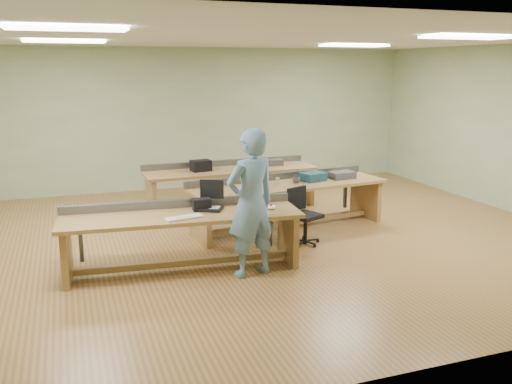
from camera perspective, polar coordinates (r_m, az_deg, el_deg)
floor at (r=8.38m, az=-0.45°, el=-4.96°), size 10.00×10.00×0.00m
ceiling at (r=7.99m, az=-0.49°, el=15.98°), size 10.00×10.00×0.00m
wall_back at (r=11.88m, az=-6.82°, el=7.67°), size 10.00×0.04×3.00m
wall_front at (r=4.52m, az=16.26°, el=-1.40°), size 10.00×0.04×3.00m
fluor_panels at (r=7.98m, az=-0.49°, el=15.77°), size 6.20×3.50×0.03m
workbench_front at (r=7.07m, az=-7.80°, el=-3.75°), size 3.12×1.07×0.86m
workbench_mid at (r=8.82m, az=3.38°, el=-0.25°), size 3.37×1.26×0.86m
workbench_back at (r=10.08m, az=-2.68°, el=1.41°), size 3.22×0.95×0.86m
person at (r=6.71m, az=-0.52°, el=-1.20°), size 0.77×0.60×1.88m
laptop_base at (r=7.15m, az=-4.89°, el=-1.76°), size 0.41×0.39×0.04m
laptop_screen at (r=7.21m, az=-4.67°, el=0.30°), size 0.29×0.17×0.25m
keyboard at (r=6.77m, az=-7.59°, el=-2.71°), size 0.49×0.25×0.03m
trackball_mouse at (r=7.17m, az=1.64°, el=-1.59°), size 0.12×0.14×0.06m
camera_bag at (r=7.12m, az=-5.72°, el=-1.32°), size 0.24×0.16×0.16m
task_chair at (r=8.13m, az=5.00°, el=-3.30°), size 0.60×0.60×0.84m
parts_bin_teal at (r=9.02m, az=6.02°, el=1.63°), size 0.45×0.39×0.13m
parts_bin_grey at (r=9.28m, az=9.03°, el=1.79°), size 0.44×0.31×0.11m
mug at (r=8.82m, az=4.27°, el=1.30°), size 0.14×0.14×0.10m
drinks_can at (r=8.65m, az=2.28°, el=1.15°), size 0.08×0.08×0.12m
storage_box_back at (r=9.85m, az=-5.83°, el=2.78°), size 0.38×0.30×0.20m
tray_back at (r=10.39m, az=2.03°, el=3.14°), size 0.31×0.25×0.12m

